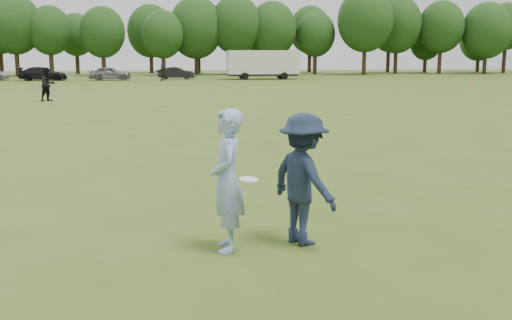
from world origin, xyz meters
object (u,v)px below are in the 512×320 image
Objects in this scene: car_d at (43,74)px; field_cone at (471,84)px; thrower at (227,181)px; defender at (303,179)px; player_far_d at (163,72)px; player_far_a at (48,84)px; cargo_trailer at (263,63)px; car_f at (176,73)px; car_e at (110,73)px.

car_d is 43.35m from field_cone.
thrower is 1.05× the size of defender.
defender reaches higher than player_far_d.
cargo_trailer is at bearing 11.13° from player_far_a.
car_f is at bearing 27.47° from player_far_a.
car_f is at bearing 86.71° from player_far_d.
car_d is (-12.74, 2.83, -0.20)m from player_far_d.
thrower reaches higher than car_e.
defender is at bearing -73.55° from player_far_d.
player_far_d is at bearing -111.49° from car_e.
field_cone is (33.03, -16.21, -0.60)m from car_e.
player_far_d is (-2.55, 55.82, -0.04)m from defender.
player_far_a is at bearing 173.79° from car_f.
car_d is 7.05m from car_e.
car_e is (-5.70, 2.53, -0.18)m from player_far_d.
thrower is at bearing -99.30° from cargo_trailer.
field_cone is at bearing 149.17° from thrower.
cargo_trailer reaches higher than car_d.
player_far_d is 13.06m from car_d.
defender is 60.43m from car_f.
car_f is (1.42, 4.60, -0.25)m from player_far_d.
thrower reaches higher than defender.
player_far_d is at bearing -165.18° from cargo_trailer.
thrower is 0.22× the size of cargo_trailer.
car_e is (0.83, 29.48, -0.25)m from player_far_a.
car_d is 1.21× the size of car_f.
defender is at bearing -166.10° from car_d.
player_far_d is 11.47m from cargo_trailer.
defender is 0.44× the size of car_e.
car_f is 13.62× the size of field_cone.
player_far_a reaches higher than car_e.
player_far_a is 30.43m from car_d.
field_cone is at bearing -113.71° from car_e.
cargo_trailer is at bearing -90.48° from car_d.
field_cone is (25.92, -18.28, -0.52)m from car_f.
defender is at bearing -98.24° from cargo_trailer.
field_cone is at bearing -113.10° from car_d.
car_f is at bearing 144.80° from field_cone.
car_d is (-15.29, 58.65, -0.24)m from defender.
player_far_d reaches higher than car_f.
car_e is at bearing -178.63° from cargo_trailer.
cargo_trailer is at bearing 28.66° from player_far_d.
car_d is at bearing 53.40° from player_far_a.
car_f is (14.16, 1.77, -0.05)m from car_d.
car_e is (-7.11, 58.49, -0.26)m from thrower.
car_f is at bearing -26.93° from defender.
defender is 0.47× the size of car_f.
player_far_a is at bearing -158.60° from field_cone.
cargo_trailer reaches higher than defender.
thrower is 49.60m from field_cone.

